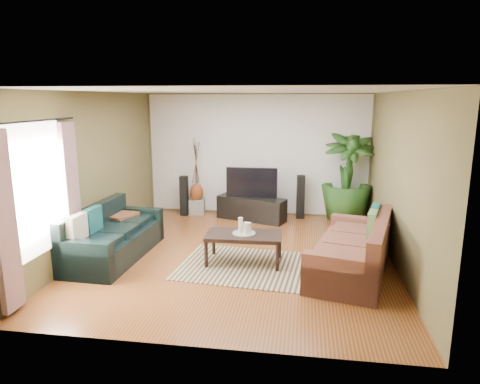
% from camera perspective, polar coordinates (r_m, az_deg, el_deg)
% --- Properties ---
extents(floor, '(5.50, 5.50, 0.00)m').
position_cam_1_polar(floor, '(7.28, -0.23, -8.44)').
color(floor, brown).
rests_on(floor, ground).
extents(ceiling, '(5.50, 5.50, 0.00)m').
position_cam_1_polar(ceiling, '(6.80, -0.26, 13.34)').
color(ceiling, white).
rests_on(ceiling, ground).
extents(wall_back, '(5.00, 0.00, 5.00)m').
position_cam_1_polar(wall_back, '(9.61, 2.25, 4.97)').
color(wall_back, brown).
rests_on(wall_back, ground).
extents(wall_front, '(5.00, 0.00, 5.00)m').
position_cam_1_polar(wall_front, '(4.29, -5.84, -4.44)').
color(wall_front, brown).
rests_on(wall_front, ground).
extents(wall_left, '(0.00, 5.50, 5.50)m').
position_cam_1_polar(wall_left, '(7.70, -18.99, 2.46)').
color(wall_left, brown).
rests_on(wall_left, ground).
extents(wall_right, '(0.00, 5.50, 5.50)m').
position_cam_1_polar(wall_right, '(6.99, 20.46, 1.41)').
color(wall_right, brown).
rests_on(wall_right, ground).
extents(backwall_panel, '(4.90, 0.00, 4.90)m').
position_cam_1_polar(backwall_panel, '(9.60, 2.24, 4.97)').
color(backwall_panel, white).
rests_on(backwall_panel, ground).
extents(window_pane, '(0.00, 1.80, 1.80)m').
position_cam_1_polar(window_pane, '(6.32, -25.46, 0.35)').
color(window_pane, white).
rests_on(window_pane, ground).
extents(curtain_near, '(0.08, 0.35, 2.20)m').
position_cam_1_polar(curtain_near, '(5.76, -28.92, -3.64)').
color(curtain_near, gray).
rests_on(curtain_near, ground).
extents(curtain_far, '(0.08, 0.35, 2.20)m').
position_cam_1_polar(curtain_far, '(6.97, -21.54, -0.39)').
color(curtain_far, gray).
rests_on(curtain_far, ground).
extents(curtain_rod, '(0.03, 1.90, 0.03)m').
position_cam_1_polar(curtain_rod, '(6.19, -25.84, 8.51)').
color(curtain_rod, black).
rests_on(curtain_rod, ground).
extents(sofa_left, '(0.99, 2.15, 0.85)m').
position_cam_1_polar(sofa_left, '(7.37, -16.45, -5.19)').
color(sofa_left, black).
rests_on(sofa_left, floor).
extents(sofa_right, '(1.50, 2.37, 0.85)m').
position_cam_1_polar(sofa_right, '(6.70, 14.63, -6.85)').
color(sofa_right, brown).
rests_on(sofa_right, floor).
extents(area_rug, '(2.38, 1.79, 0.01)m').
position_cam_1_polar(area_rug, '(6.81, 1.59, -9.90)').
color(area_rug, tan).
rests_on(area_rug, floor).
extents(coffee_table, '(1.21, 0.68, 0.49)m').
position_cam_1_polar(coffee_table, '(6.89, 0.52, -7.50)').
color(coffee_table, black).
rests_on(coffee_table, floor).
extents(candle_tray, '(0.37, 0.37, 0.02)m').
position_cam_1_polar(candle_tray, '(6.81, 0.53, -5.52)').
color(candle_tray, gray).
rests_on(candle_tray, coffee_table).
extents(candle_tall, '(0.08, 0.08, 0.24)m').
position_cam_1_polar(candle_tall, '(6.81, 0.06, -4.40)').
color(candle_tall, beige).
rests_on(candle_tall, candle_tray).
extents(candle_mid, '(0.08, 0.08, 0.18)m').
position_cam_1_polar(candle_mid, '(6.74, 0.82, -4.83)').
color(candle_mid, beige).
rests_on(candle_mid, candle_tray).
extents(candle_short, '(0.08, 0.08, 0.15)m').
position_cam_1_polar(candle_short, '(6.83, 1.18, -4.72)').
color(candle_short, beige).
rests_on(candle_short, candle_tray).
extents(tv_stand, '(1.56, 0.92, 0.50)m').
position_cam_1_polar(tv_stand, '(9.27, 1.53, -2.23)').
color(tv_stand, black).
rests_on(tv_stand, floor).
extents(television, '(1.10, 0.06, 0.65)m').
position_cam_1_polar(television, '(9.16, 1.57, 1.27)').
color(television, black).
rests_on(television, tv_stand).
extents(speaker_left, '(0.16, 0.18, 0.89)m').
position_cam_1_polar(speaker_left, '(9.68, -7.46, -0.50)').
color(speaker_left, black).
rests_on(speaker_left, floor).
extents(speaker_right, '(0.19, 0.20, 0.95)m').
position_cam_1_polar(speaker_right, '(9.46, 8.07, -0.64)').
color(speaker_right, black).
rests_on(speaker_right, floor).
extents(potted_plant, '(1.10, 1.10, 1.90)m').
position_cam_1_polar(potted_plant, '(9.41, 14.09, 2.00)').
color(potted_plant, '#1F4717').
rests_on(potted_plant, floor).
extents(plant_pot, '(0.35, 0.35, 0.27)m').
position_cam_1_polar(plant_pot, '(9.59, 13.83, -2.79)').
color(plant_pot, black).
rests_on(plant_pot, floor).
extents(pedestal, '(0.38, 0.38, 0.34)m').
position_cam_1_polar(pedestal, '(9.83, -5.76, -1.94)').
color(pedestal, gray).
rests_on(pedestal, floor).
extents(vase, '(0.31, 0.31, 0.43)m').
position_cam_1_polar(vase, '(9.75, -5.80, -0.10)').
color(vase, brown).
rests_on(vase, pedestal).
extents(side_table, '(0.67, 0.67, 0.56)m').
position_cam_1_polar(side_table, '(8.08, -15.73, -4.69)').
color(side_table, brown).
rests_on(side_table, floor).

